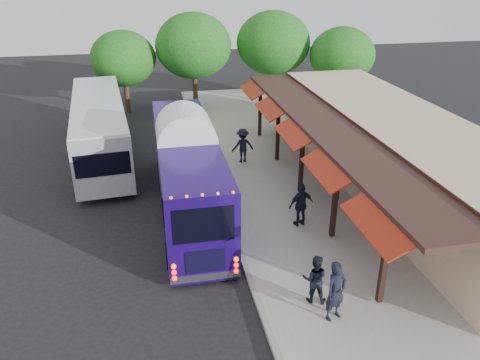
{
  "coord_description": "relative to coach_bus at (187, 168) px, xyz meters",
  "views": [
    {
      "loc": [
        -2.91,
        -14.71,
        9.98
      ],
      "look_at": [
        0.6,
        2.47,
        1.8
      ],
      "focal_mm": 35.0,
      "sensor_mm": 36.0,
      "label": 1
    }
  ],
  "objects": [
    {
      "name": "ped_a",
      "position": [
        3.56,
        -8.11,
        -0.84
      ],
      "size": [
        0.84,
        0.71,
        1.97
      ],
      "primitive_type": "imported",
      "rotation": [
        0.0,
        0.0,
        0.38
      ],
      "color": "black",
      "rests_on": "sidewalk"
    },
    {
      "name": "ped_b",
      "position": [
        3.23,
        -7.24,
        -0.99
      ],
      "size": [
        0.97,
        0.86,
        1.67
      ],
      "primitive_type": "imported",
      "rotation": [
        0.0,
        0.0,
        2.81
      ],
      "color": "black",
      "rests_on": "sidewalk"
    },
    {
      "name": "tree_mid",
      "position": [
        7.99,
        15.62,
        2.64
      ],
      "size": [
        5.4,
        5.4,
        6.91
      ],
      "color": "#382314",
      "rests_on": "ground"
    },
    {
      "name": "sign_board",
      "position": [
        6.34,
        -1.5,
        -1.04
      ],
      "size": [
        0.14,
        0.52,
        1.15
      ],
      "rotation": [
        0.0,
        0.0,
        -0.18
      ],
      "color": "black",
      "rests_on": "sidewalk"
    },
    {
      "name": "coach_bus",
      "position": [
        0.0,
        0.0,
        0.0
      ],
      "size": [
        2.48,
        11.51,
        3.66
      ],
      "rotation": [
        0.0,
        0.0,
        -0.0
      ],
      "color": "#1C0759",
      "rests_on": "ground"
    },
    {
      "name": "ped_d",
      "position": [
        3.37,
        4.46,
        -0.88
      ],
      "size": [
        1.28,
        0.84,
        1.87
      ],
      "primitive_type": "imported",
      "rotation": [
        0.0,
        0.0,
        3.26
      ],
      "color": "black",
      "rests_on": "sidewalk"
    },
    {
      "name": "sidewalk",
      "position": [
        6.45,
        0.23,
        -1.89
      ],
      "size": [
        10.0,
        40.0,
        0.15
      ],
      "primitive_type": "cube",
      "color": "#9E9B93",
      "rests_on": "ground"
    },
    {
      "name": "city_bus",
      "position": [
        -4.11,
        7.03,
        -0.17
      ],
      "size": [
        3.69,
        12.32,
        3.26
      ],
      "rotation": [
        0.0,
        0.0,
        0.09
      ],
      "color": "gray",
      "rests_on": "ground"
    },
    {
      "name": "ped_c",
      "position": [
        4.31,
        -2.61,
        -0.88
      ],
      "size": [
        1.18,
        0.71,
        1.88
      ],
      "primitive_type": "imported",
      "rotation": [
        0.0,
        0.0,
        3.38
      ],
      "color": "black",
      "rests_on": "sidewalk"
    },
    {
      "name": "tree_left",
      "position": [
        2.11,
        15.51,
        2.64
      ],
      "size": [
        5.4,
        5.4,
        6.91
      ],
      "color": "#382314",
      "rests_on": "ground"
    },
    {
      "name": "station_shelter",
      "position": [
        9.83,
        0.23,
        -0.12
      ],
      "size": [
        8.15,
        20.0,
        3.6
      ],
      "color": "tan",
      "rests_on": "ground"
    },
    {
      "name": "curb",
      "position": [
        1.5,
        0.23,
        -1.89
      ],
      "size": [
        0.2,
        40.0,
        0.16
      ],
      "primitive_type": "cube",
      "color": "gray",
      "rests_on": "ground"
    },
    {
      "name": "ground",
      "position": [
        1.45,
        -3.77,
        -1.97
      ],
      "size": [
        90.0,
        90.0,
        0.0
      ],
      "primitive_type": "plane",
      "color": "black",
      "rests_on": "ground"
    },
    {
      "name": "tree_right",
      "position": [
        12.5,
        13.41,
        1.99
      ],
      "size": [
        4.64,
        4.64,
        5.94
      ],
      "color": "#382314",
      "rests_on": "ground"
    },
    {
      "name": "tree_far",
      "position": [
        -2.84,
        15.7,
        1.9
      ],
      "size": [
        4.54,
        4.54,
        5.81
      ],
      "color": "#382314",
      "rests_on": "ground"
    }
  ]
}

